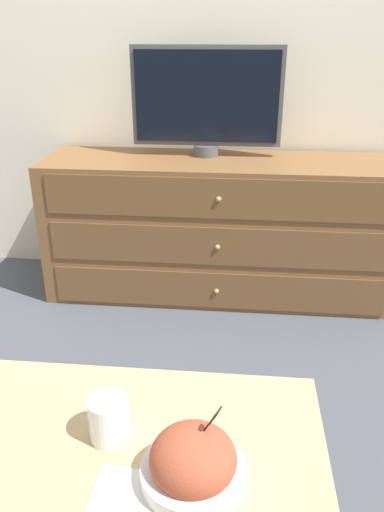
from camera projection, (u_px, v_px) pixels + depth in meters
ground_plane at (198, 266)px, 2.88m from camera, size 12.00×12.00×0.00m
wall_back at (200, 16)px, 2.36m from camera, size 12.00×0.05×2.60m
dresser at (220, 228)px, 2.48m from camera, size 1.69×0.49×0.68m
tv at (207, 99)px, 2.31m from camera, size 0.70×0.12×0.50m
coffee_table at (95, 463)px, 1.10m from camera, size 1.00×0.52×0.44m
takeout_bowl at (193, 463)px, 0.97m from camera, size 0.21×0.21×0.17m
drink_cup at (109, 421)px, 1.07m from camera, size 0.09×0.09×0.10m
napkin at (127, 498)px, 0.94m from camera, size 0.14×0.14×0.00m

